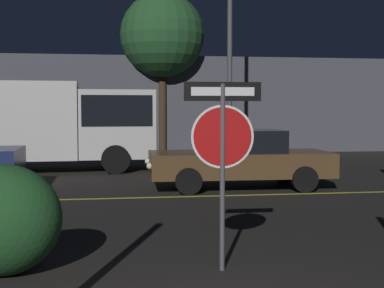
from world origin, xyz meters
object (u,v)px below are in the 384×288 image
Objects in this scene: stop_sign at (223,137)px; tree_1 at (162,36)px; passing_car_2 at (241,159)px; hedge_bush_1 at (2,220)px; delivery_truck at (58,121)px.

tree_1 is (0.82, 16.34, 3.37)m from stop_sign.
passing_car_2 is 0.66× the size of tree_1.
hedge_bush_1 is 7.49m from passing_car_2.
hedge_bush_1 is 17.04m from tree_1.
tree_1 is at bearing 6.76° from passing_car_2.
stop_sign is 6.65m from passing_car_2.
stop_sign reaches higher than passing_car_2.
hedge_bush_1 is 0.30× the size of passing_car_2.
delivery_truck is at bearing -123.63° from tree_1.
tree_1 reaches higher than passing_car_2.
delivery_truck reaches higher than stop_sign.
hedge_bush_1 is 0.20× the size of tree_1.
stop_sign is 2.69m from hedge_bush_1.
stop_sign is at bearing -4.42° from hedge_bush_1.
delivery_truck is at bearing 106.72° from stop_sign.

